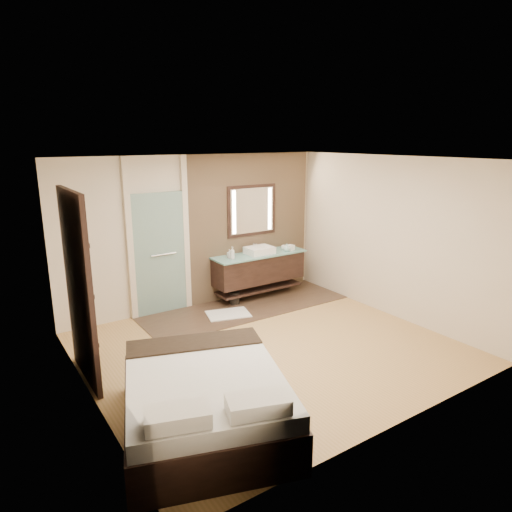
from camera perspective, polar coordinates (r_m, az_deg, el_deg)
floor at (r=6.79m, az=1.75°, el=-11.41°), size 5.00×5.00×0.00m
tile_strip at (r=8.31m, az=-1.28°, el=-6.35°), size 3.80×1.30×0.01m
stone_wall at (r=8.70m, az=-0.71°, el=3.81°), size 2.60×0.08×2.70m
vanity at (r=8.64m, az=0.36°, el=-1.51°), size 1.85×0.55×0.88m
mirror_unit at (r=8.61m, az=-0.52°, el=5.72°), size 1.06×0.04×0.96m
frosted_door at (r=7.91m, az=-11.99°, el=0.87°), size 1.10×0.12×2.70m
shoji_partition at (r=5.94m, az=-21.24°, el=-3.70°), size 0.06×1.20×2.40m
bed at (r=5.01m, az=-6.37°, el=-17.47°), size 2.15×2.41×0.77m
bath_mat at (r=7.96m, az=-3.50°, el=-7.26°), size 0.83×0.67×0.02m
waste_bin at (r=8.43m, az=-2.72°, el=-5.25°), size 0.22×0.22×0.24m
tissue_box at (r=8.84m, az=4.35°, el=1.06°), size 0.14×0.14×0.10m
soap_bottle_a at (r=8.16m, az=-2.98°, el=0.39°), size 0.09×0.09×0.22m
soap_bottle_b at (r=8.23m, az=-3.33°, el=0.28°), size 0.08×0.08×0.16m
soap_bottle_c at (r=8.74m, az=3.85°, el=1.07°), size 0.11×0.11×0.15m
cup at (r=8.87m, az=3.56°, el=1.08°), size 0.12×0.12×0.09m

